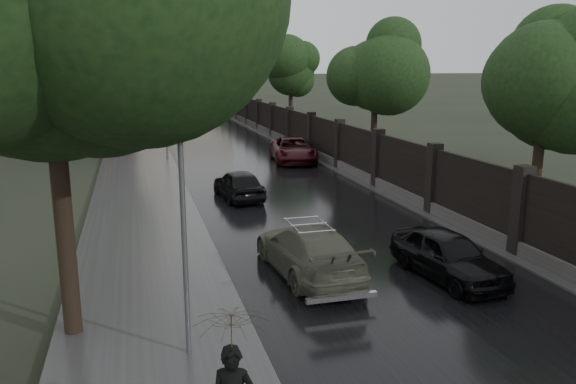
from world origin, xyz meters
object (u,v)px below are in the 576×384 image
Objects in this scene: volga_sedan at (309,250)px; tree_left_near at (45,14)px; traffic_light at (166,121)px; pedestrian_umbrella at (231,343)px; tree_right_c at (291,72)px; hatchback_left at (239,184)px; tree_left_far at (99,70)px; lamp_post at (184,225)px; car_right_far at (293,150)px; tree_right_b at (376,76)px; tree_right_a at (545,82)px; car_right_near at (448,255)px.

tree_left_near is at bearing 17.36° from volga_sedan.
traffic_light reaches higher than pedestrian_umbrella.
tree_left_near reaches higher than tree_right_c.
volga_sedan reaches higher than hatchback_left.
volga_sedan is (-9.33, -34.77, -4.28)m from tree_right_c.
tree_left_far is at bearing -147.17° from tree_right_c.
car_right_far is (8.19, 21.34, -1.96)m from lamp_post.
car_right_far reaches higher than hatchback_left.
hatchback_left is at bearing -77.95° from traffic_light.
traffic_light is at bearing 170.79° from car_right_far.
volga_sedan is at bearing -97.05° from car_right_far.
pedestrian_umbrella is (-12.60, -23.73, -3.01)m from tree_right_b.
tree_left_far is at bearing 126.47° from traffic_light.
tree_left_near is 8.45m from volga_sedan.
tree_left_far is 1.45× the size of lamp_post.
hatchback_left is (-9.53, -25.66, -4.31)m from tree_right_c.
traffic_light is 11.04m from hatchback_left.
tree_right_a is at bearing -55.23° from traffic_light.
car_right_near is at bearing 58.21° from pedestrian_umbrella.
tree_right_b is at bearing -90.00° from tree_right_c.
car_right_near is (5.90, -21.06, -1.76)m from traffic_light.
tree_left_near is at bearing -128.48° from tree_right_b.
traffic_light is (-11.80, 16.99, -2.55)m from tree_right_a.
tree_right_a is 1.86× the size of car_right_near.
hatchback_left is at bearing -69.12° from tree_left_far.
tree_right_c reaches higher than traffic_light.
traffic_light is 0.87× the size of volga_sedan.
tree_right_c is 1.86× the size of car_right_near.
tree_right_c is 36.80m from car_right_near.
tree_left_near is at bearing 145.71° from lamp_post.
tree_right_b is at bearing -2.51° from car_right_far.
car_right_far is at bearing 69.00° from lamp_post.
car_right_far reaches higher than car_right_near.
tree_right_a and tree_right_c have the same top height.
pedestrian_umbrella is (-7.90, -24.57, 1.23)m from car_right_far.
traffic_light is at bearing -83.24° from hatchback_left.
tree_right_c is 1.88× the size of hatchback_left.
hatchback_left is at bearing 97.19° from pedestrian_umbrella.
hatchback_left is (5.97, -15.66, -4.61)m from tree_left_far.
tree_right_c is 1.52× the size of volga_sedan.
tree_left_far reaches higher than traffic_light.
tree_left_far reaches higher than car_right_far.
tree_left_far is 26.91m from tree_right_a.
pedestrian_umbrella is at bearing -117.97° from tree_right_b.
lamp_post is 1.28× the size of traffic_light.
tree_left_far is at bearing -79.78° from volga_sedan.
traffic_light is (3.30, 21.99, -4.02)m from tree_left_near.
tree_right_a is at bearing 55.70° from pedestrian_umbrella.
car_right_near is 8.87m from pedestrian_umbrella.
pedestrian_umbrella is (-6.70, -5.66, 1.30)m from car_right_near.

